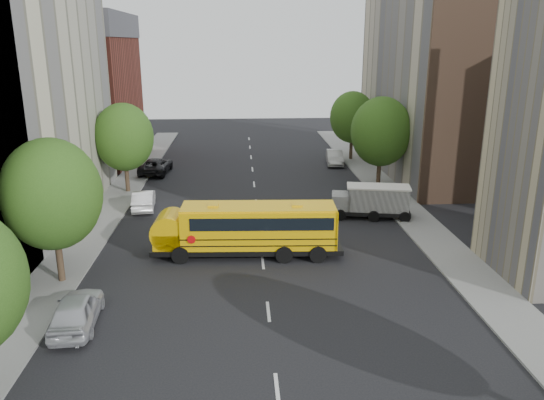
{
  "coord_description": "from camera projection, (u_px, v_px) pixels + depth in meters",
  "views": [
    {
      "loc": [
        -1.23,
        -30.97,
        12.49
      ],
      "look_at": [
        0.79,
        2.0,
        2.65
      ],
      "focal_mm": 35.0,
      "sensor_mm": 36.0,
      "label": 1
    }
  ],
  "objects": [
    {
      "name": "ground",
      "position": [
        261.0,
        250.0,
        33.26
      ],
      "size": [
        120.0,
        120.0,
        0.0
      ],
      "primitive_type": "plane",
      "color": "black",
      "rests_on": "ground"
    },
    {
      "name": "sidewalk_left",
      "position": [
        96.0,
        226.0,
        37.35
      ],
      "size": [
        3.0,
        80.0,
        0.12
      ],
      "primitive_type": "cube",
      "color": "slate",
      "rests_on": "ground"
    },
    {
      "name": "sidewalk_right",
      "position": [
        416.0,
        220.0,
        38.7
      ],
      "size": [
        3.0,
        80.0,
        0.12
      ],
      "primitive_type": "cube",
      "color": "slate",
      "rests_on": "ground"
    },
    {
      "name": "lane_markings",
      "position": [
        256.0,
        203.0,
        42.82
      ],
      "size": [
        0.15,
        64.0,
        0.01
      ],
      "primitive_type": "cube",
      "color": "silver",
      "rests_on": "ground"
    },
    {
      "name": "building_left_redbrick",
      "position": [
        84.0,
        100.0,
        57.13
      ],
      "size": [
        10.0,
        15.0,
        13.0
      ],
      "primitive_type": "cube",
      "color": "maroon",
      "rests_on": "ground"
    },
    {
      "name": "building_right_far",
      "position": [
        439.0,
        80.0,
        50.88
      ],
      "size": [
        10.0,
        22.0,
        18.0
      ],
      "primitive_type": "cube",
      "color": "#B8AB8F",
      "rests_on": "ground"
    },
    {
      "name": "building_right_sidewall",
      "position": [
        492.0,
        90.0,
        40.35
      ],
      "size": [
        10.1,
        0.3,
        18.0
      ],
      "primitive_type": "cube",
      "color": "brown",
      "rests_on": "ground"
    },
    {
      "name": "street_tree_1",
      "position": [
        52.0,
        194.0,
        27.38
      ],
      "size": [
        5.12,
        5.12,
        7.9
      ],
      "color": "#38281C",
      "rests_on": "ground"
    },
    {
      "name": "street_tree_2",
      "position": [
        124.0,
        137.0,
        44.63
      ],
      "size": [
        4.99,
        4.99,
        7.71
      ],
      "color": "#38281C",
      "rests_on": "ground"
    },
    {
      "name": "street_tree_4",
      "position": [
        381.0,
        132.0,
        45.85
      ],
      "size": [
        5.25,
        5.25,
        8.1
      ],
      "color": "#38281C",
      "rests_on": "ground"
    },
    {
      "name": "street_tree_5",
      "position": [
        352.0,
        117.0,
        57.43
      ],
      "size": [
        4.86,
        4.86,
        7.51
      ],
      "color": "#38281C",
      "rests_on": "ground"
    },
    {
      "name": "school_bus",
      "position": [
        245.0,
        227.0,
        31.95
      ],
      "size": [
        11.57,
        3.25,
        3.23
      ],
      "rotation": [
        0.0,
        0.0,
        -0.04
      ],
      "color": "black",
      "rests_on": "ground"
    },
    {
      "name": "safari_truck",
      "position": [
        372.0,
        201.0,
        39.07
      ],
      "size": [
        5.95,
        3.04,
        2.43
      ],
      "rotation": [
        0.0,
        0.0,
        -0.18
      ],
      "color": "black",
      "rests_on": "ground"
    },
    {
      "name": "parked_car_0",
      "position": [
        76.0,
        310.0,
        24.11
      ],
      "size": [
        2.17,
        4.76,
        1.58
      ],
      "primitive_type": "imported",
      "rotation": [
        0.0,
        0.0,
        3.21
      ],
      "color": "#B4B6BB",
      "rests_on": "ground"
    },
    {
      "name": "parked_car_1",
      "position": [
        144.0,
        200.0,
        41.26
      ],
      "size": [
        2.03,
        4.64,
        1.48
      ],
      "primitive_type": "imported",
      "rotation": [
        0.0,
        0.0,
        3.24
      ],
      "color": "white",
      "rests_on": "ground"
    },
    {
      "name": "parked_car_2",
      "position": [
        156.0,
        166.0,
        52.45
      ],
      "size": [
        3.0,
        5.73,
        1.54
      ],
      "primitive_type": "imported",
      "rotation": [
        0.0,
        0.0,
        3.06
      ],
      "color": "black",
      "rests_on": "ground"
    },
    {
      "name": "parked_car_5",
      "position": [
        335.0,
        157.0,
        56.32
      ],
      "size": [
        2.06,
        4.75,
        1.52
      ],
      "primitive_type": "imported",
      "rotation": [
        0.0,
        0.0,
        -0.1
      ],
      "color": "#A7A6A2",
      "rests_on": "ground"
    }
  ]
}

